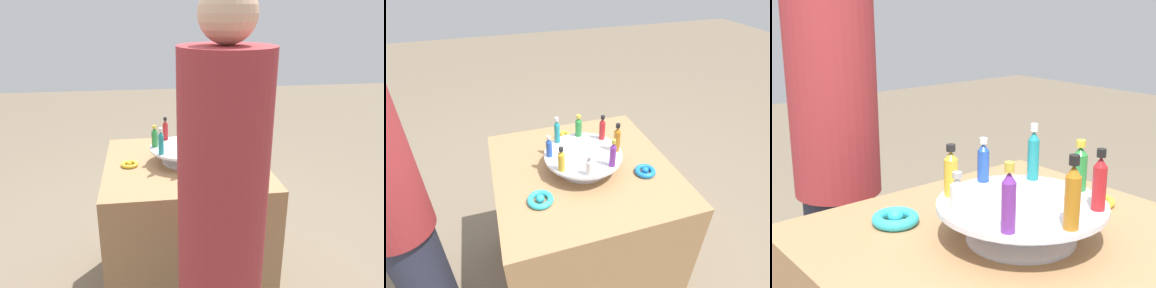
# 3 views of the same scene
# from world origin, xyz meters

# --- Properties ---
(display_stand) EXTENTS (0.36, 0.36, 0.08)m
(display_stand) POSITION_xyz_m (0.00, 0.00, 0.85)
(display_stand) COLOR silver
(display_stand) RESTS_ON party_table
(bottle_green) EXTENTS (0.03, 0.03, 0.11)m
(bottle_green) POSITION_xyz_m (-0.15, 0.03, 0.93)
(bottle_green) COLOR #288438
(bottle_green) RESTS_ON display_stand
(bottle_teal) EXTENTS (0.03, 0.03, 0.13)m
(bottle_teal) POSITION_xyz_m (-0.12, -0.09, 0.94)
(bottle_teal) COLOR teal
(bottle_teal) RESTS_ON display_stand
(bottle_blue) EXTENTS (0.03, 0.03, 0.10)m
(bottle_blue) POSITION_xyz_m (-0.03, -0.15, 0.93)
(bottle_blue) COLOR #234CAD
(bottle_blue) RESTS_ON display_stand
(bottle_gold) EXTENTS (0.03, 0.03, 0.11)m
(bottle_gold) POSITION_xyz_m (0.09, -0.12, 0.93)
(bottle_gold) COLOR gold
(bottle_gold) RESTS_ON display_stand
(bottle_clear) EXTENTS (0.03, 0.03, 0.09)m
(bottle_clear) POSITION_xyz_m (0.15, -0.03, 0.92)
(bottle_clear) COLOR silver
(bottle_clear) RESTS_ON display_stand
(bottle_purple) EXTENTS (0.03, 0.03, 0.13)m
(bottle_purple) POSITION_xyz_m (0.12, 0.09, 0.94)
(bottle_purple) COLOR #702D93
(bottle_purple) RESTS_ON display_stand
(bottle_amber) EXTENTS (0.03, 0.03, 0.14)m
(bottle_amber) POSITION_xyz_m (0.03, 0.15, 0.95)
(bottle_amber) COLOR #AD6B19
(bottle_amber) RESTS_ON display_stand
(bottle_red) EXTENTS (0.03, 0.03, 0.13)m
(bottle_red) POSITION_xyz_m (-0.09, 0.12, 0.94)
(bottle_red) COLOR #B21E23
(bottle_red) RESTS_ON display_stand
(ribbon_bow_gold) EXTENTS (0.09, 0.09, 0.03)m
(ribbon_bow_gold) POSITION_xyz_m (-0.29, -0.02, 0.81)
(ribbon_bow_gold) COLOR gold
(ribbon_bow_gold) RESTS_ON party_table
(ribbon_bow_teal) EXTENTS (0.11, 0.11, 0.03)m
(ribbon_bow_teal) POSITION_xyz_m (0.16, -0.24, 0.81)
(ribbon_bow_teal) COLOR #2DB7CC
(ribbon_bow_teal) RESTS_ON party_table
(person_figure) EXTENTS (0.28, 0.28, 1.62)m
(person_figure) POSITION_xyz_m (0.02, -0.81, 0.82)
(person_figure) COLOR #282D42
(person_figure) RESTS_ON ground_plane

